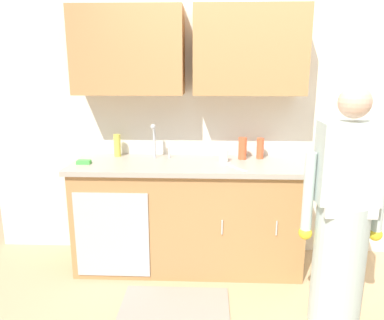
{
  "coord_description": "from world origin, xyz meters",
  "views": [
    {
      "loc": [
        -0.39,
        -2.4,
        1.74
      ],
      "look_at": [
        -0.51,
        0.55,
        1.0
      ],
      "focal_mm": 35.55,
      "sensor_mm": 36.0,
      "label": 1
    }
  ],
  "objects_px": {
    "knife_on_counter": "(236,168)",
    "sponge": "(84,162)",
    "person_at_sink": "(342,229)",
    "cup_by_sink": "(224,156)",
    "sink": "(157,164)",
    "bottle_cleaner_spray": "(117,145)",
    "bottle_water_tall": "(260,148)",
    "bottle_dish_liquid": "(242,148)"
  },
  "relations": [
    {
      "from": "person_at_sink",
      "to": "bottle_cleaner_spray",
      "type": "bearing_deg",
      "value": 150.84
    },
    {
      "from": "sink",
      "to": "knife_on_counter",
      "type": "distance_m",
      "value": 0.68
    },
    {
      "from": "bottle_dish_liquid",
      "to": "bottle_cleaner_spray",
      "type": "bearing_deg",
      "value": 177.15
    },
    {
      "from": "cup_by_sink",
      "to": "knife_on_counter",
      "type": "height_order",
      "value": "cup_by_sink"
    },
    {
      "from": "sink",
      "to": "bottle_water_tall",
      "type": "relative_size",
      "value": 2.74
    },
    {
      "from": "bottle_dish_liquid",
      "to": "cup_by_sink",
      "type": "distance_m",
      "value": 0.2
    },
    {
      "from": "person_at_sink",
      "to": "bottle_water_tall",
      "type": "bearing_deg",
      "value": 115.01
    },
    {
      "from": "sink",
      "to": "person_at_sink",
      "type": "distance_m",
      "value": 1.54
    },
    {
      "from": "cup_by_sink",
      "to": "person_at_sink",
      "type": "bearing_deg",
      "value": -46.55
    },
    {
      "from": "sink",
      "to": "person_at_sink",
      "type": "xyz_separation_m",
      "value": [
        1.32,
        -0.75,
        -0.23
      ]
    },
    {
      "from": "cup_by_sink",
      "to": "sponge",
      "type": "distance_m",
      "value": 1.17
    },
    {
      "from": "bottle_water_tall",
      "to": "knife_on_counter",
      "type": "xyz_separation_m",
      "value": [
        -0.23,
        -0.33,
        -0.09
      ]
    },
    {
      "from": "bottle_water_tall",
      "to": "bottle_cleaner_spray",
      "type": "bearing_deg",
      "value": 178.69
    },
    {
      "from": "person_at_sink",
      "to": "bottle_cleaner_spray",
      "type": "xyz_separation_m",
      "value": [
        -1.7,
        0.95,
        0.35
      ]
    },
    {
      "from": "bottle_cleaner_spray",
      "to": "cup_by_sink",
      "type": "relative_size",
      "value": 1.95
    },
    {
      "from": "bottle_cleaner_spray",
      "to": "bottle_water_tall",
      "type": "bearing_deg",
      "value": -1.31
    },
    {
      "from": "bottle_water_tall",
      "to": "cup_by_sink",
      "type": "distance_m",
      "value": 0.35
    },
    {
      "from": "bottle_cleaner_spray",
      "to": "cup_by_sink",
      "type": "bearing_deg",
      "value": -9.32
    },
    {
      "from": "cup_by_sink",
      "to": "bottle_water_tall",
      "type": "bearing_deg",
      "value": 21.5
    },
    {
      "from": "knife_on_counter",
      "to": "sponge",
      "type": "bearing_deg",
      "value": -128.81
    },
    {
      "from": "sink",
      "to": "bottle_dish_liquid",
      "type": "relative_size",
      "value": 2.62
    },
    {
      "from": "bottle_water_tall",
      "to": "bottle_cleaner_spray",
      "type": "distance_m",
      "value": 1.27
    },
    {
      "from": "sponge",
      "to": "sink",
      "type": "bearing_deg",
      "value": 7.97
    },
    {
      "from": "knife_on_counter",
      "to": "sponge",
      "type": "relative_size",
      "value": 2.18
    },
    {
      "from": "bottle_cleaner_spray",
      "to": "cup_by_sink",
      "type": "height_order",
      "value": "bottle_cleaner_spray"
    },
    {
      "from": "person_at_sink",
      "to": "cup_by_sink",
      "type": "height_order",
      "value": "person_at_sink"
    },
    {
      "from": "sink",
      "to": "bottle_cleaner_spray",
      "type": "relative_size",
      "value": 2.5
    },
    {
      "from": "sink",
      "to": "bottle_dish_liquid",
      "type": "height_order",
      "value": "sink"
    },
    {
      "from": "cup_by_sink",
      "to": "bottle_dish_liquid",
      "type": "bearing_deg",
      "value": 31.32
    },
    {
      "from": "person_at_sink",
      "to": "bottle_dish_liquid",
      "type": "xyz_separation_m",
      "value": [
        -0.58,
        0.89,
        0.34
      ]
    },
    {
      "from": "bottle_cleaner_spray",
      "to": "knife_on_counter",
      "type": "relative_size",
      "value": 0.83
    },
    {
      "from": "bottle_dish_liquid",
      "to": "sponge",
      "type": "height_order",
      "value": "bottle_dish_liquid"
    },
    {
      "from": "cup_by_sink",
      "to": "sponge",
      "type": "relative_size",
      "value": 0.93
    },
    {
      "from": "person_at_sink",
      "to": "cup_by_sink",
      "type": "bearing_deg",
      "value": 133.45
    },
    {
      "from": "bottle_water_tall",
      "to": "bottle_cleaner_spray",
      "type": "xyz_separation_m",
      "value": [
        -1.27,
        0.03,
        0.01
      ]
    },
    {
      "from": "bottle_cleaner_spray",
      "to": "sponge",
      "type": "xyz_separation_m",
      "value": [
        -0.22,
        -0.28,
        -0.08
      ]
    },
    {
      "from": "person_at_sink",
      "to": "knife_on_counter",
      "type": "relative_size",
      "value": 6.75
    },
    {
      "from": "sink",
      "to": "cup_by_sink",
      "type": "xyz_separation_m",
      "value": [
        0.57,
        0.04,
        0.07
      ]
    },
    {
      "from": "bottle_water_tall",
      "to": "cup_by_sink",
      "type": "bearing_deg",
      "value": -158.5
    },
    {
      "from": "bottle_dish_liquid",
      "to": "bottle_cleaner_spray",
      "type": "height_order",
      "value": "bottle_cleaner_spray"
    },
    {
      "from": "sponge",
      "to": "knife_on_counter",
      "type": "bearing_deg",
      "value": -3.83
    },
    {
      "from": "sponge",
      "to": "bottle_water_tall",
      "type": "bearing_deg",
      "value": 9.4
    }
  ]
}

